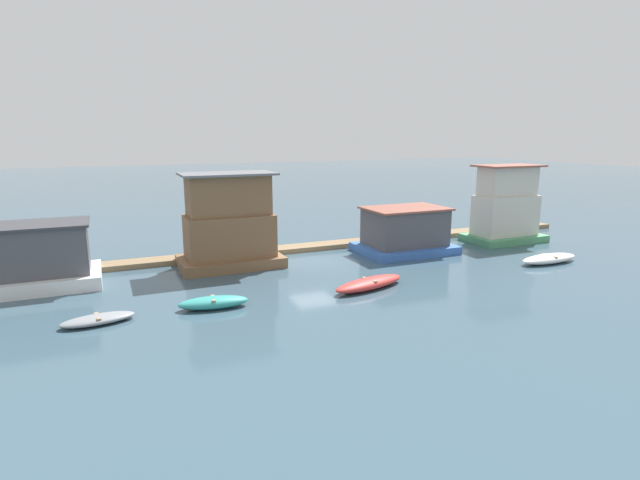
{
  "coord_description": "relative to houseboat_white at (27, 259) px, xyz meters",
  "views": [
    {
      "loc": [
        -11.14,
        -26.51,
        7.33
      ],
      "look_at": [
        0.0,
        -1.0,
        1.4
      ],
      "focal_mm": 28.0,
      "sensor_mm": 36.0,
      "label": 1
    }
  ],
  "objects": [
    {
      "name": "dinghy_teal",
      "position": [
        7.58,
        -6.45,
        -1.19
      ],
      "size": [
        3.06,
        1.37,
        0.52
      ],
      "color": "teal",
      "rests_on": "ground_plane"
    },
    {
      "name": "dinghy_grey",
      "position": [
        3.03,
        -6.39,
        -1.28
      ],
      "size": [
        2.89,
        1.41,
        0.35
      ],
      "color": "gray",
      "rests_on": "ground_plane"
    },
    {
      "name": "dock_walkway",
      "position": [
        14.77,
        2.27,
        -1.3
      ],
      "size": [
        42.4,
        1.42,
        0.3
      ],
      "primitive_type": "cube",
      "color": "#846B4C",
      "rests_on": "ground_plane"
    },
    {
      "name": "houseboat_white",
      "position": [
        0.0,
        0.0,
        0.0
      ],
      "size": [
        6.43,
        3.81,
        3.16
      ],
      "color": "white",
      "rests_on": "ground_plane"
    },
    {
      "name": "mooring_post_near_right",
      "position": [
        22.11,
        1.31,
        -0.55
      ],
      "size": [
        0.32,
        0.32,
        1.81
      ],
      "primitive_type": "cylinder",
      "color": "brown",
      "rests_on": "ground_plane"
    },
    {
      "name": "houseboat_blue",
      "position": [
        20.84,
        -0.83,
        -0.14
      ],
      "size": [
        5.77,
        4.14,
        2.85
      ],
      "color": "#3866B7",
      "rests_on": "ground_plane"
    },
    {
      "name": "ground_plane",
      "position": [
        14.77,
        -0.38,
        -1.45
      ],
      "size": [
        200.0,
        200.0,
        0.0
      ],
      "primitive_type": "plane",
      "color": "#385160"
    },
    {
      "name": "dinghy_white",
      "position": [
        27.02,
        -6.54,
        -1.19
      ],
      "size": [
        4.0,
        1.28,
        0.52
      ],
      "color": "white",
      "rests_on": "ground_plane"
    },
    {
      "name": "dinghy_red",
      "position": [
        15.06,
        -6.68,
        -1.19
      ],
      "size": [
        4.29,
        2.15,
        0.53
      ],
      "color": "red",
      "rests_on": "ground_plane"
    },
    {
      "name": "houseboat_brown",
      "position": [
        9.93,
        0.15,
        0.9
      ],
      "size": [
        5.65,
        3.43,
        5.26
      ],
      "color": "brown",
      "rests_on": "ground_plane"
    },
    {
      "name": "houseboat_green",
      "position": [
        29.0,
        -0.81,
        0.87
      ],
      "size": [
        5.28,
        3.22,
        5.28
      ],
      "color": "#4C9360",
      "rests_on": "ground_plane"
    }
  ]
}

